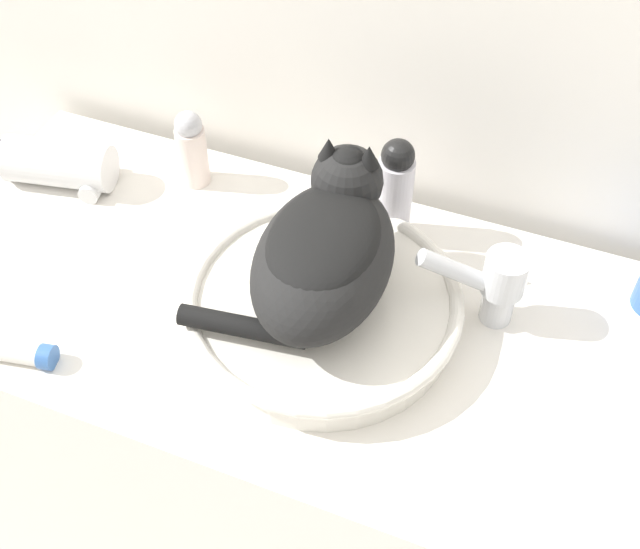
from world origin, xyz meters
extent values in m
cube|color=white|center=(0.00, 0.27, 0.42)|extent=(1.20, 0.53, 0.85)
cylinder|color=white|center=(0.01, 0.26, 0.87)|extent=(0.35, 0.35, 0.05)
torus|color=white|center=(0.01, 0.26, 0.89)|extent=(0.37, 0.37, 0.02)
ellipsoid|color=black|center=(0.01, 0.26, 0.97)|extent=(0.19, 0.28, 0.13)
ellipsoid|color=black|center=(0.01, 0.26, 1.00)|extent=(0.15, 0.21, 0.06)
sphere|color=black|center=(0.00, 0.37, 1.01)|extent=(0.10, 0.10, 0.10)
sphere|color=black|center=(0.00, 0.37, 1.04)|extent=(0.05, 0.05, 0.05)
cone|color=black|center=(0.03, 0.37, 1.06)|extent=(0.03, 0.03, 0.03)
cone|color=black|center=(-0.03, 0.36, 1.06)|extent=(0.03, 0.03, 0.03)
cylinder|color=black|center=(-0.06, 0.16, 0.92)|extent=(0.17, 0.05, 0.03)
cylinder|color=silver|center=(0.23, 0.35, 0.88)|extent=(0.04, 0.04, 0.06)
cylinder|color=silver|center=(0.17, 0.33, 0.94)|extent=(0.12, 0.07, 0.09)
cylinder|color=silver|center=(0.23, 0.35, 0.93)|extent=(0.06, 0.06, 0.06)
cylinder|color=silver|center=(0.04, 0.45, 0.92)|extent=(0.05, 0.05, 0.14)
sphere|color=black|center=(0.04, 0.45, 1.00)|extent=(0.05, 0.05, 0.05)
cylinder|color=silver|center=(-0.29, 0.45, 0.90)|extent=(0.05, 0.05, 0.10)
sphere|color=#B7B7BC|center=(-0.29, 0.45, 0.96)|extent=(0.04, 0.04, 0.04)
cylinder|color=#3866AD|center=(-0.30, 0.06, 0.86)|extent=(0.02, 0.04, 0.03)
cylinder|color=silver|center=(-0.48, 0.37, 0.88)|extent=(0.18, 0.11, 0.08)
cylinder|color=silver|center=(-0.43, 0.38, 0.86)|extent=(0.05, 0.09, 0.03)
cylinder|color=black|center=(-0.58, 0.35, 0.88)|extent=(0.03, 0.06, 0.05)
camera|label=1|loc=(0.26, -0.39, 1.70)|focal=45.00mm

